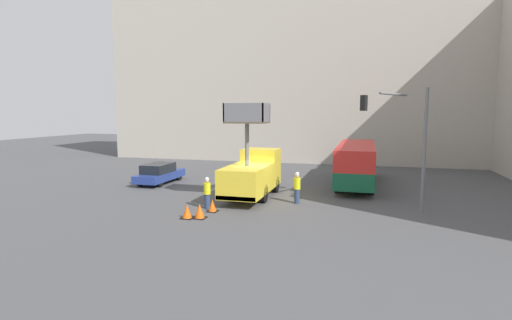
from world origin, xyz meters
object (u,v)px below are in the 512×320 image
object	(u,v)px
traffic_cone_near_truck	(200,211)
traffic_cone_mid_road	(187,212)
parked_car_curbside	(159,173)
traffic_cone_far_side	(212,206)
road_worker_directing	(297,188)
utility_truck	(253,173)
road_worker_near_truck	(207,193)
city_bus	(356,161)
traffic_light_pole	(402,128)

from	to	relation	value
traffic_cone_near_truck	traffic_cone_mid_road	xyz separation A→B (m)	(-0.60, -0.17, -0.02)
traffic_cone_near_truck	parked_car_curbside	world-z (taller)	parked_car_curbside
traffic_cone_near_truck	traffic_cone_mid_road	distance (m)	0.63
traffic_cone_far_side	parked_car_curbside	world-z (taller)	parked_car_curbside
road_worker_directing	traffic_cone_far_side	world-z (taller)	road_worker_directing
utility_truck	parked_car_curbside	xyz separation A→B (m)	(-8.08, 2.94, -0.79)
traffic_cone_mid_road	road_worker_near_truck	bearing A→B (deg)	85.23
city_bus	traffic_cone_mid_road	xyz separation A→B (m)	(-7.85, -11.91, -1.43)
traffic_cone_near_truck	utility_truck	bearing A→B (deg)	77.44
traffic_cone_mid_road	traffic_cone_far_side	bearing A→B (deg)	65.93
traffic_light_pole	road_worker_near_truck	size ratio (longest dim) A/B	3.74
traffic_cone_near_truck	traffic_cone_far_side	size ratio (longest dim) A/B	1.13
traffic_cone_mid_road	traffic_cone_far_side	distance (m)	1.75
traffic_cone_mid_road	traffic_light_pole	bearing A→B (deg)	26.48
city_bus	traffic_cone_mid_road	distance (m)	14.34
traffic_light_pole	traffic_cone_mid_road	xyz separation A→B (m)	(-10.37, -5.17, -4.09)
traffic_cone_near_truck	parked_car_curbside	xyz separation A→B (m)	(-6.88, 8.35, 0.40)
traffic_light_pole	traffic_cone_near_truck	bearing A→B (deg)	-152.92
traffic_light_pole	traffic_cone_near_truck	world-z (taller)	traffic_light_pole
road_worker_directing	utility_truck	bearing A→B (deg)	-46.77
traffic_light_pole	parked_car_curbside	xyz separation A→B (m)	(-16.65, 3.35, -3.67)
utility_truck	parked_car_curbside	size ratio (longest dim) A/B	1.34
road_worker_near_truck	parked_car_curbside	world-z (taller)	road_worker_near_truck
city_bus	traffic_cone_near_truck	bearing A→B (deg)	164.86
utility_truck	road_worker_directing	bearing A→B (deg)	-16.27
city_bus	traffic_cone_far_side	distance (m)	12.62
road_worker_near_truck	road_worker_directing	distance (m)	5.21
city_bus	traffic_cone_near_truck	distance (m)	13.87
city_bus	road_worker_near_truck	distance (m)	12.42
traffic_cone_near_truck	traffic_cone_mid_road	world-z (taller)	traffic_cone_near_truck
road_worker_near_truck	traffic_cone_far_side	world-z (taller)	road_worker_near_truck
city_bus	parked_car_curbside	world-z (taller)	city_bus
road_worker_near_truck	traffic_cone_mid_road	distance (m)	2.26
traffic_light_pole	road_worker_directing	xyz separation A→B (m)	(-5.64, -0.45, -3.49)
road_worker_directing	traffic_cone_far_side	bearing A→B (deg)	7.32
utility_truck	parked_car_curbside	bearing A→B (deg)	160.00
traffic_light_pole	traffic_cone_mid_road	distance (m)	12.29
traffic_light_pole	road_worker_directing	bearing A→B (deg)	-175.48
traffic_cone_near_truck	road_worker_directing	bearing A→B (deg)	47.75
parked_car_curbside	traffic_cone_mid_road	bearing A→B (deg)	-53.62
utility_truck	road_worker_near_truck	distance (m)	3.82
traffic_cone_near_truck	city_bus	bearing A→B (deg)	58.31
city_bus	traffic_light_pole	size ratio (longest dim) A/B	1.63
city_bus	traffic_cone_far_side	bearing A→B (deg)	161.87
parked_car_curbside	city_bus	bearing A→B (deg)	13.51
traffic_cone_near_truck	parked_car_curbside	size ratio (longest dim) A/B	0.15
utility_truck	city_bus	size ratio (longest dim) A/B	0.59
traffic_light_pole	parked_car_curbside	bearing A→B (deg)	168.62
traffic_cone_mid_road	parked_car_curbside	bearing A→B (deg)	126.38
traffic_cone_mid_road	parked_car_curbside	world-z (taller)	parked_car_curbside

